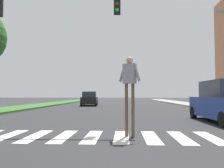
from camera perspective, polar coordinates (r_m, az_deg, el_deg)
The scene contains 6 objects.
ground_plane at distance 28.90m, azimuth 1.03°, elevation -5.29°, with size 140.00×140.00×0.00m, color #2D2D30.
crosswalk at distance 7.19m, azimuth -4.98°, elevation -13.10°, with size 7.65×2.20×0.01m.
median_strip at distance 28.56m, azimuth -16.86°, elevation -5.06°, with size 3.43×64.00×0.15m, color #386B2D.
sidewalk_right at distance 28.14m, azimuth 20.22°, elevation -5.04°, with size 3.00×64.00×0.15m, color #9E9991.
pedestrian_performer at distance 7.06m, azimuth 4.46°, elevation 0.22°, with size 0.71×0.40×2.49m.
sedan_midblock at distance 26.94m, azimuth -5.69°, elevation -3.83°, with size 2.14×4.28×1.66m.
Camera 1 is at (0.97, 1.14, 1.30)m, focal length 36.16 mm.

